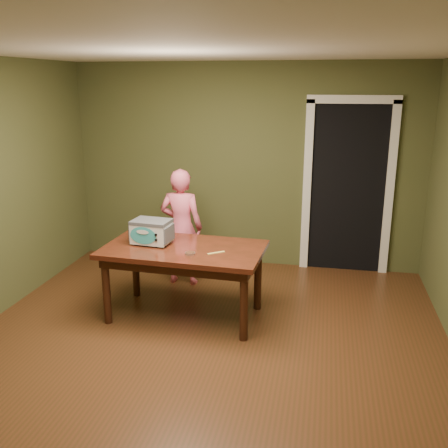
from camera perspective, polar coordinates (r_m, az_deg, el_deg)
name	(u,v)px	position (r m, az deg, el deg)	size (l,w,h in m)	color
floor	(198,357)	(4.58, -2.99, -14.94)	(5.00, 5.00, 0.00)	#4F2916
room_shell	(195,166)	(3.98, -3.34, 6.63)	(4.52, 5.02, 2.61)	#494D29
doorway	(347,185)	(6.71, 13.85, 4.37)	(1.10, 0.66, 2.25)	black
dining_table	(184,257)	(5.06, -4.61, -3.72)	(1.64, 0.98, 0.75)	#35160C
toy_oven	(152,231)	(5.14, -8.28, -0.79)	(0.43, 0.31, 0.25)	#4C4F54
baking_pan	(190,253)	(4.81, -3.90, -3.36)	(0.10, 0.10, 0.02)	silver
spatula	(216,253)	(4.84, -0.91, -3.31)	(0.18, 0.03, 0.01)	#DCC85F
child	(181,227)	(5.91, -4.89, -0.37)	(0.51, 0.33, 1.39)	#EF627E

